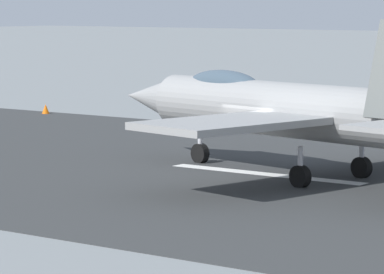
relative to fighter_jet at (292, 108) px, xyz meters
The scene contains 5 objects.
ground_plane 2.85m from the fighter_jet, ahead, with size 400.00×400.00×0.00m, color gray.
runway_strip 2.84m from the fighter_jet, ahead, with size 240.00×26.00×0.02m.
fighter_jet is the anchor object (origin of this frame).
marker_cone_mid 14.22m from the fighter_jet, 58.69° to the right, with size 0.44×0.44×0.55m, color orange.
marker_cone_far 26.48m from the fighter_jet, 27.06° to the right, with size 0.44×0.44×0.55m, color orange.
Camera 1 is at (-23.01, 34.97, 6.17)m, focal length 108.77 mm.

